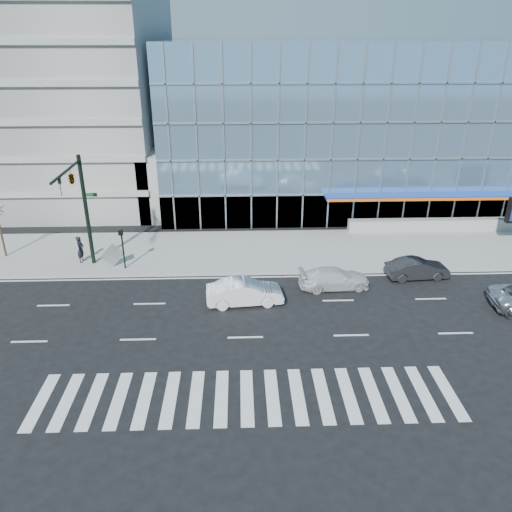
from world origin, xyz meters
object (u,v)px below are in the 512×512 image
(pedestrian, at_px, (80,249))
(dark_sedan, at_px, (417,269))
(tilted_panel, at_px, (113,255))
(traffic_signal, at_px, (76,189))
(ped_signal_post, at_px, (122,243))
(white_sedan, at_px, (245,292))
(white_suv, at_px, (334,278))

(pedestrian, bearing_deg, dark_sedan, -91.10)
(pedestrian, bearing_deg, tilted_panel, -104.19)
(traffic_signal, distance_m, tilted_panel, 5.40)
(ped_signal_post, bearing_deg, white_sedan, -30.77)
(white_suv, distance_m, pedestrian, 18.49)
(white_sedan, bearing_deg, pedestrian, 56.35)
(traffic_signal, distance_m, dark_sedan, 23.71)
(traffic_signal, xyz_separation_m, ped_signal_post, (2.50, 0.37, -4.02))
(white_suv, bearing_deg, white_sedan, 103.28)
(white_suv, relative_size, pedestrian, 2.38)
(ped_signal_post, distance_m, white_suv, 14.93)
(white_suv, height_order, pedestrian, pedestrian)
(white_sedan, relative_size, pedestrian, 2.41)
(dark_sedan, distance_m, tilted_panel, 21.51)
(traffic_signal, bearing_deg, pedestrian, 118.64)
(dark_sedan, distance_m, pedestrian, 24.16)
(tilted_panel, bearing_deg, traffic_signal, 171.25)
(traffic_signal, bearing_deg, tilted_panel, 23.39)
(traffic_signal, xyz_separation_m, white_sedan, (11.02, -4.70, -5.38))
(white_suv, bearing_deg, ped_signal_post, 73.22)
(traffic_signal, xyz_separation_m, tilted_panel, (1.63, 0.71, -5.10))
(white_suv, distance_m, white_sedan, 6.30)
(traffic_signal, relative_size, white_suv, 1.70)
(tilted_panel, bearing_deg, white_suv, -44.86)
(dark_sedan, bearing_deg, ped_signal_post, 79.58)
(traffic_signal, xyz_separation_m, white_suv, (17.02, -2.77, -5.48))
(traffic_signal, relative_size, ped_signal_post, 2.67)
(ped_signal_post, relative_size, pedestrian, 1.51)
(ped_signal_post, bearing_deg, white_suv, -12.21)
(white_sedan, distance_m, tilted_panel, 10.84)
(traffic_signal, xyz_separation_m, dark_sedan, (23.02, -1.57, -5.46))
(white_sedan, xyz_separation_m, pedestrian, (-11.94, 6.38, 0.35))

